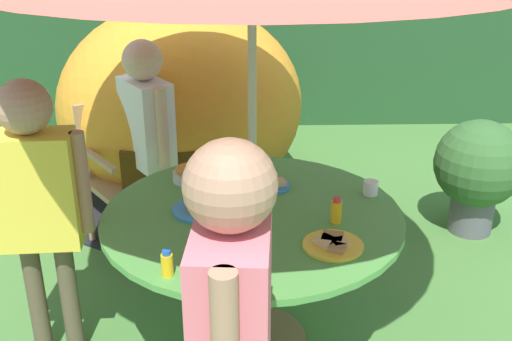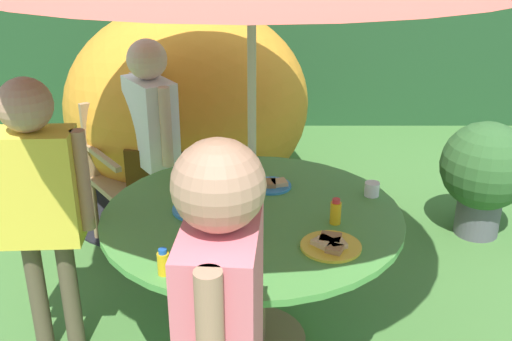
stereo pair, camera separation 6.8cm
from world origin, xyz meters
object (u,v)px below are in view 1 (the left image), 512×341
Objects in this scene: dome_tent at (182,103)px; plate_far_left at (333,244)px; juice_bottle_center_back at (167,264)px; plate_center_front at (202,209)px; garden_table at (253,241)px; plate_mid_right at (270,185)px; potted_plant at (478,168)px; juice_bottle_far_right at (242,191)px; juice_bottle_near_right at (336,211)px; child_in_white_shirt at (147,123)px; snack_bowl at (190,173)px; plate_back_edge at (236,236)px; wooden_chair at (126,166)px; child_in_pink_shirt at (232,316)px; child_in_yellow_shirt at (36,190)px; cup_near at (371,188)px; juice_bottle_near_left at (230,157)px.

plate_far_left is (0.78, -2.05, 0.04)m from dome_tent.
dome_tent is 19.16× the size of juice_bottle_center_back.
garden_table is at bearing -6.22° from plate_center_front.
plate_mid_right is (0.09, 0.27, 0.16)m from garden_table.
potted_plant is 1.81m from juice_bottle_far_right.
child_in_white_shirt is at bearing 134.08° from juice_bottle_near_right.
plate_back_edge is (0.23, -0.59, -0.02)m from snack_bowl.
juice_bottle_near_right is at bearing -81.61° from wooden_chair.
juice_bottle_far_right is at bearing -88.48° from wooden_chair.
child_in_pink_shirt is 0.82m from plate_back_edge.
child_in_pink_shirt is 1.42m from snack_bowl.
child_in_yellow_shirt reaches higher than plate_far_left.
cup_near is (-0.89, -0.92, 0.30)m from potted_plant.
wooden_chair reaches higher than garden_table.
garden_table is 1.78× the size of potted_plant.
wooden_chair is at bearing 125.86° from garden_table.
garden_table is at bearing 164.55° from juice_bottle_near_right.
dome_tent reaches higher than cup_near.
child_in_white_shirt reaches higher than juice_bottle_near_right.
cup_near is at bearing 62.89° from plate_far_left.
wooden_chair reaches higher than juice_bottle_near_left.
snack_bowl is at bearing -81.16° from dome_tent.
garden_table is 0.42m from juice_bottle_near_right.
juice_bottle_far_right is at bearing -146.72° from potted_plant.
plate_center_front is 2.44× the size of juice_bottle_center_back.
juice_bottle_far_right is at bearing 1.64° from child_in_white_shirt.
potted_plant is 2.04m from plate_back_edge.
child_in_yellow_shirt is at bearing -169.51° from juice_bottle_far_right.
child_in_pink_shirt is (-0.08, -1.03, 0.36)m from garden_table.
child_in_yellow_shirt is 5.46× the size of plate_far_left.
plate_back_edge is at bearing -97.83° from wooden_chair.
child_in_white_shirt is at bearing 66.32° from child_in_yellow_shirt.
juice_bottle_near_right is at bearing -132.49° from potted_plant.
juice_bottle_near_left is at bearing -71.25° from dome_tent.
cup_near is (0.79, 0.15, 0.02)m from plate_center_front.
juice_bottle_center_back is (-0.28, -0.61, -0.00)m from juice_bottle_far_right.
wooden_chair is at bearing 127.39° from juice_bottle_far_right.
child_in_yellow_shirt is (-0.92, -0.05, 0.29)m from garden_table.
garden_table is at bearing -90.00° from wooden_chair.
plate_back_edge is 2.91× the size of cup_near.
child_in_pink_shirt is at bearing -82.12° from plate_center_front.
child_in_pink_shirt reaches higher than dome_tent.
garden_table is 5.18× the size of plate_center_front.
plate_center_front is 0.60m from juice_bottle_near_right.
snack_bowl reaches higher than plate_mid_right.
plate_mid_right is 1.71× the size of juice_bottle_near_right.
plate_far_left is 0.67m from juice_bottle_center_back.
juice_bottle_near_right is at bearing -11.96° from plate_center_front.
dome_tent is 8.30× the size of plate_far_left.
child_in_white_shirt is 0.98m from child_in_yellow_shirt.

